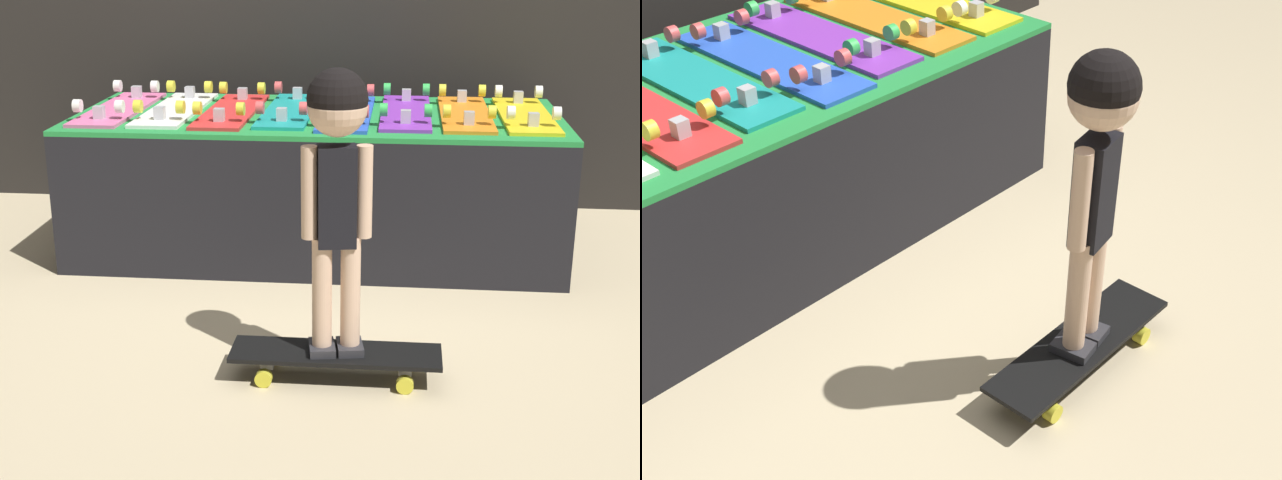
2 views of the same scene
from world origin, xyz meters
The scene contains 8 objects.
ground_plane centered at (0.00, 0.00, 0.00)m, with size 16.00×16.00×0.00m, color beige.
display_rack centered at (0.00, 0.54, 0.30)m, with size 2.04×0.94×0.59m.
skateboard_teal_on_rack centered at (-0.12, 0.56, 0.61)m, with size 0.20×0.79×0.09m.
skateboard_blue_on_rack centered at (0.12, 0.52, 0.61)m, with size 0.20×0.79×0.09m.
skateboard_purple_on_rack centered at (0.37, 0.56, 0.61)m, with size 0.20×0.79×0.09m.
skateboard_orange_on_rack centered at (0.62, 0.55, 0.61)m, with size 0.20×0.79×0.09m.
skateboard_on_floor centered at (0.18, -0.71, 0.07)m, with size 0.65×0.18×0.09m.
child centered at (0.18, -0.71, 0.70)m, with size 0.21×0.18×0.86m.
Camera 2 is at (-1.45, -1.75, 1.73)m, focal length 50.00 mm.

